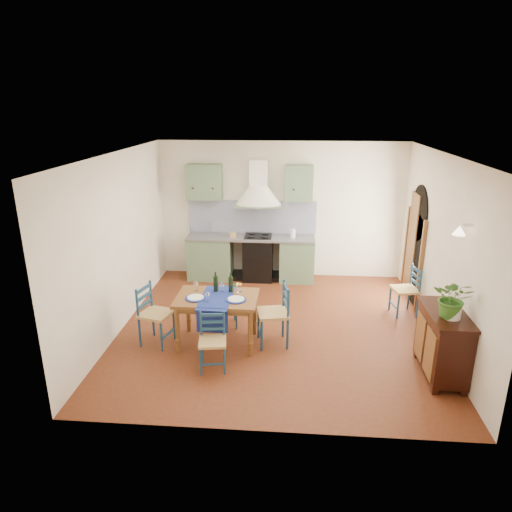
# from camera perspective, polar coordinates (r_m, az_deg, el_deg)

# --- Properties ---
(floor) EXTENTS (5.00, 5.00, 0.00)m
(floor) POSITION_cam_1_polar(r_m,az_deg,el_deg) (7.59, 2.42, -8.94)
(floor) COLOR #4E2310
(floor) RESTS_ON ground
(back_wall) EXTENTS (5.00, 0.96, 2.80)m
(back_wall) POSITION_cam_1_polar(r_m,az_deg,el_deg) (9.37, 0.20, 3.40)
(back_wall) COLOR white
(back_wall) RESTS_ON ground
(right_wall) EXTENTS (0.26, 5.00, 2.80)m
(right_wall) POSITION_cam_1_polar(r_m,az_deg,el_deg) (7.68, 21.60, 0.84)
(right_wall) COLOR white
(right_wall) RESTS_ON ground
(left_wall) EXTENTS (0.04, 5.00, 2.80)m
(left_wall) POSITION_cam_1_polar(r_m,az_deg,el_deg) (7.56, -16.74, 1.60)
(left_wall) COLOR white
(left_wall) RESTS_ON ground
(ceiling) EXTENTS (5.00, 5.00, 0.01)m
(ceiling) POSITION_cam_1_polar(r_m,az_deg,el_deg) (6.77, 2.75, 12.62)
(ceiling) COLOR white
(ceiling) RESTS_ON back_wall
(dining_table) EXTENTS (1.22, 0.92, 1.09)m
(dining_table) POSITION_cam_1_polar(r_m,az_deg,el_deg) (6.86, -4.87, -5.79)
(dining_table) COLOR brown
(dining_table) RESTS_ON ground
(chair_near) EXTENTS (0.42, 0.42, 0.79)m
(chair_near) POSITION_cam_1_polar(r_m,az_deg,el_deg) (6.38, -5.45, -10.53)
(chair_near) COLOR navy
(chair_near) RESTS_ON ground
(chair_far) EXTENTS (0.45, 0.45, 0.81)m
(chair_far) POSITION_cam_1_polar(r_m,az_deg,el_deg) (7.47, -3.82, -5.86)
(chair_far) COLOR navy
(chair_far) RESTS_ON ground
(chair_left) EXTENTS (0.53, 0.53, 0.93)m
(chair_left) POSITION_cam_1_polar(r_m,az_deg,el_deg) (7.10, -12.61, -7.08)
(chair_left) COLOR navy
(chair_left) RESTS_ON ground
(chair_right) EXTENTS (0.53, 0.53, 0.97)m
(chair_right) POSITION_cam_1_polar(r_m,az_deg,el_deg) (6.91, 2.41, -7.20)
(chair_right) COLOR navy
(chair_right) RESTS_ON ground
(chair_spare) EXTENTS (0.48, 0.48, 0.87)m
(chair_spare) POSITION_cam_1_polar(r_m,az_deg,el_deg) (8.29, 18.30, -4.03)
(chair_spare) COLOR navy
(chair_spare) RESTS_ON ground
(sideboard) EXTENTS (0.50, 1.05, 0.94)m
(sideboard) POSITION_cam_1_polar(r_m,az_deg,el_deg) (6.62, 22.28, -9.83)
(sideboard) COLOR black
(sideboard) RESTS_ON ground
(potted_plant) EXTENTS (0.60, 0.57, 0.52)m
(potted_plant) POSITION_cam_1_polar(r_m,az_deg,el_deg) (6.21, 23.44, -4.88)
(potted_plant) COLOR #356A23
(potted_plant) RESTS_ON sideboard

